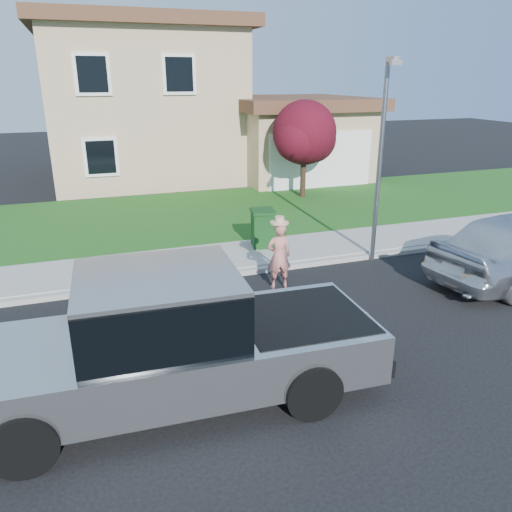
{
  "coord_description": "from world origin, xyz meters",
  "views": [
    {
      "loc": [
        -2.97,
        -7.8,
        4.54
      ],
      "look_at": [
        0.09,
        0.91,
        1.2
      ],
      "focal_mm": 35.0,
      "sensor_mm": 36.0,
      "label": 1
    }
  ],
  "objects_px": {
    "trash_bin": "(263,228)",
    "street_lamp": "(381,151)",
    "ornamental_tree": "(305,136)",
    "woman": "(279,255)",
    "pickup_truck": "(171,343)"
  },
  "relations": [
    {
      "from": "woman",
      "to": "ornamental_tree",
      "type": "bearing_deg",
      "value": -113.23
    },
    {
      "from": "trash_bin",
      "to": "street_lamp",
      "type": "relative_size",
      "value": 0.2
    },
    {
      "from": "ornamental_tree",
      "to": "trash_bin",
      "type": "height_order",
      "value": "ornamental_tree"
    },
    {
      "from": "street_lamp",
      "to": "pickup_truck",
      "type": "bearing_deg",
      "value": -131.37
    },
    {
      "from": "pickup_truck",
      "to": "street_lamp",
      "type": "distance_m",
      "value": 7.52
    },
    {
      "from": "pickup_truck",
      "to": "street_lamp",
      "type": "relative_size",
      "value": 1.26
    },
    {
      "from": "street_lamp",
      "to": "trash_bin",
      "type": "bearing_deg",
      "value": 159.19
    },
    {
      "from": "ornamental_tree",
      "to": "street_lamp",
      "type": "distance_m",
      "value": 7.08
    },
    {
      "from": "trash_bin",
      "to": "street_lamp",
      "type": "xyz_separation_m",
      "value": [
        2.44,
        -1.68,
        2.16
      ]
    },
    {
      "from": "ornamental_tree",
      "to": "woman",
      "type": "bearing_deg",
      "value": -118.08
    },
    {
      "from": "pickup_truck",
      "to": "ornamental_tree",
      "type": "relative_size",
      "value": 1.71
    },
    {
      "from": "pickup_truck",
      "to": "woman",
      "type": "distance_m",
      "value": 4.51
    },
    {
      "from": "pickup_truck",
      "to": "trash_bin",
      "type": "distance_m",
      "value": 6.83
    },
    {
      "from": "woman",
      "to": "ornamental_tree",
      "type": "distance_m",
      "value": 8.96
    },
    {
      "from": "trash_bin",
      "to": "ornamental_tree",
      "type": "bearing_deg",
      "value": 66.04
    }
  ]
}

